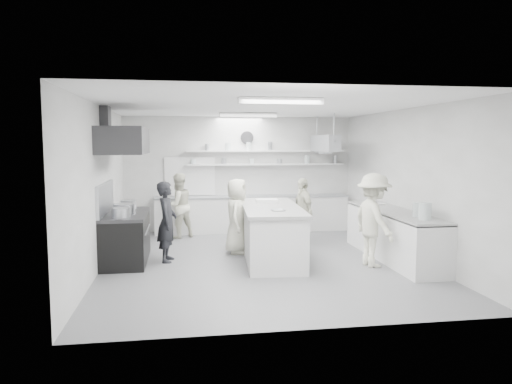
{
  "coord_description": "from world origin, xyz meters",
  "views": [
    {
      "loc": [
        -1.5,
        -9.03,
        2.3
      ],
      "look_at": [
        -0.0,
        0.6,
        1.31
      ],
      "focal_mm": 33.47,
      "sensor_mm": 36.0,
      "label": 1
    }
  ],
  "objects": [
    {
      "name": "cook_island_right",
      "position": [
        1.23,
        1.53,
        0.76
      ],
      "size": [
        0.52,
        0.94,
        1.51
      ],
      "primitive_type": "imported",
      "rotation": [
        0.0,
        0.0,
        -1.4
      ],
      "color": "silver",
      "rests_on": "floor"
    },
    {
      "name": "prep_island",
      "position": [
        0.24,
        0.19,
        0.51
      ],
      "size": [
        1.23,
        2.83,
        1.02
      ],
      "primitive_type": "cube",
      "rotation": [
        0.0,
        0.0,
        -0.07
      ],
      "color": "white",
      "rests_on": "floor"
    },
    {
      "name": "wall_clock",
      "position": [
        0.2,
        3.46,
        2.45
      ],
      "size": [
        0.32,
        0.05,
        0.32
      ],
      "primitive_type": "cylinder",
      "rotation": [
        1.57,
        0.0,
        0.0
      ],
      "color": "white",
      "rests_on": "wall_back"
    },
    {
      "name": "pass_through_window",
      "position": [
        -1.3,
        3.48,
        1.45
      ],
      "size": [
        1.3,
        0.04,
        1.0
      ],
      "primitive_type": "cube",
      "color": "black",
      "rests_on": "wall_back"
    },
    {
      "name": "cook_right",
      "position": [
        2.02,
        -0.68,
        0.87
      ],
      "size": [
        0.8,
        1.21,
        1.75
      ],
      "primitive_type": "imported",
      "rotation": [
        0.0,
        0.0,
        1.71
      ],
      "color": "silver",
      "rests_on": "floor"
    },
    {
      "name": "back_counter",
      "position": [
        0.3,
        3.2,
        0.46
      ],
      "size": [
        5.0,
        0.6,
        0.92
      ],
      "primitive_type": "cube",
      "color": "white",
      "rests_on": "floor"
    },
    {
      "name": "wall_left",
      "position": [
        -3.0,
        0.0,
        1.5
      ],
      "size": [
        0.04,
        7.0,
        3.0
      ],
      "primitive_type": "cube",
      "color": "silver",
      "rests_on": "floor"
    },
    {
      "name": "right_counter",
      "position": [
        2.65,
        -0.2,
        0.47
      ],
      "size": [
        0.74,
        3.3,
        0.94
      ],
      "primitive_type": "cube",
      "color": "white",
      "rests_on": "floor"
    },
    {
      "name": "floor",
      "position": [
        0.0,
        0.0,
        -0.01
      ],
      "size": [
        6.0,
        7.0,
        0.02
      ],
      "primitive_type": "cube",
      "color": "slate",
      "rests_on": "ground"
    },
    {
      "name": "shelf_lower",
      "position": [
        0.7,
        3.37,
        1.75
      ],
      "size": [
        4.2,
        0.26,
        0.04
      ],
      "primitive_type": "cube",
      "color": "white",
      "rests_on": "wall_back"
    },
    {
      "name": "stove_pot",
      "position": [
        -2.6,
        0.25,
        1.03
      ],
      "size": [
        0.41,
        0.41,
        0.25
      ],
      "primitive_type": "cylinder",
      "color": "#B0B3BB",
      "rests_on": "stove"
    },
    {
      "name": "light_fixture_rear",
      "position": [
        0.0,
        1.8,
        2.94
      ],
      "size": [
        1.3,
        0.25,
        0.1
      ],
      "primitive_type": "cube",
      "color": "white",
      "rests_on": "ceiling"
    },
    {
      "name": "bowl_island_b",
      "position": [
        -0.0,
        -0.01,
        1.04
      ],
      "size": [
        0.21,
        0.21,
        0.05
      ],
      "primitive_type": "imported",
      "rotation": [
        0.0,
        0.0,
        0.29
      ],
      "color": "white",
      "rests_on": "prep_island"
    },
    {
      "name": "wall_front",
      "position": [
        0.0,
        -3.5,
        1.5
      ],
      "size": [
        6.0,
        0.04,
        3.0
      ],
      "primitive_type": "cube",
      "color": "silver",
      "rests_on": "floor"
    },
    {
      "name": "shelf_upper",
      "position": [
        0.7,
        3.37,
        2.1
      ],
      "size": [
        4.2,
        0.26,
        0.04
      ],
      "primitive_type": "cube",
      "color": "white",
      "rests_on": "wall_back"
    },
    {
      "name": "light_fixture_front",
      "position": [
        0.0,
        -1.8,
        2.94
      ],
      "size": [
        1.3,
        0.25,
        0.1
      ],
      "primitive_type": "cube",
      "color": "white",
      "rests_on": "ceiling"
    },
    {
      "name": "cook_stove",
      "position": [
        -1.81,
        0.28,
        0.78
      ],
      "size": [
        0.44,
        0.61,
        1.57
      ],
      "primitive_type": "imported",
      "rotation": [
        0.0,
        0.0,
        1.46
      ],
      "color": "black",
      "rests_on": "floor"
    },
    {
      "name": "bowl_right",
      "position": [
        2.74,
        0.74,
        0.97
      ],
      "size": [
        0.3,
        0.3,
        0.06
      ],
      "primitive_type": "imported",
      "rotation": [
        0.0,
        0.0,
        0.29
      ],
      "color": "white",
      "rests_on": "right_counter"
    },
    {
      "name": "cook_back",
      "position": [
        -1.61,
        2.64,
        0.79
      ],
      "size": [
        0.96,
        0.9,
        1.58
      ],
      "primitive_type": "imported",
      "rotation": [
        0.0,
        0.0,
        -2.62
      ],
      "color": "silver",
      "rests_on": "floor"
    },
    {
      "name": "exhaust_hood",
      "position": [
        -2.6,
        0.4,
        2.35
      ],
      "size": [
        0.85,
        2.0,
        0.5
      ],
      "primitive_type": "cube",
      "color": "#343336",
      "rests_on": "wall_left"
    },
    {
      "name": "wall_right",
      "position": [
        3.0,
        0.0,
        1.5
      ],
      "size": [
        0.04,
        7.0,
        3.0
      ],
      "primitive_type": "cube",
      "color": "silver",
      "rests_on": "floor"
    },
    {
      "name": "cook_island_left",
      "position": [
        -0.38,
        0.78,
        0.78
      ],
      "size": [
        0.68,
        0.87,
        1.57
      ],
      "primitive_type": "imported",
      "rotation": [
        0.0,
        0.0,
        1.3
      ],
      "color": "silver",
      "rests_on": "floor"
    },
    {
      "name": "wall_back",
      "position": [
        0.0,
        3.5,
        1.5
      ],
      "size": [
        6.0,
        0.04,
        3.0
      ],
      "primitive_type": "cube",
      "color": "silver",
      "rests_on": "floor"
    },
    {
      "name": "pot_rack",
      "position": [
        2.0,
        2.4,
        2.3
      ],
      "size": [
        0.3,
        1.6,
        0.4
      ],
      "primitive_type": "cube",
      "color": "#B0B3BB",
      "rests_on": "ceiling"
    },
    {
      "name": "ceiling",
      "position": [
        0.0,
        0.0,
        3.01
      ],
      "size": [
        6.0,
        7.0,
        0.02
      ],
      "primitive_type": "cube",
      "color": "white",
      "rests_on": "wall_back"
    },
    {
      "name": "bowl_island_a",
      "position": [
        0.25,
        -0.48,
        1.05
      ],
      "size": [
        0.31,
        0.31,
        0.07
      ],
      "primitive_type": "imported",
      "rotation": [
        0.0,
        0.0,
        -0.11
      ],
      "color": "#B0B3BB",
      "rests_on": "prep_island"
    },
    {
      "name": "stove",
      "position": [
        -2.6,
        0.4,
        0.45
      ],
      "size": [
        0.8,
        1.8,
        0.9
      ],
      "primitive_type": "cube",
      "color": "black",
      "rests_on": "floor"
    }
  ]
}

